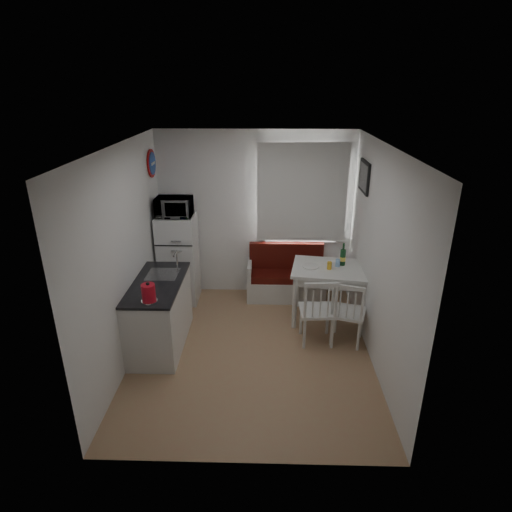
{
  "coord_description": "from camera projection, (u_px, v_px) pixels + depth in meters",
  "views": [
    {
      "loc": [
        0.18,
        -4.64,
        3.24
      ],
      "look_at": [
        0.04,
        0.5,
        1.13
      ],
      "focal_mm": 30.0,
      "sensor_mm": 36.0,
      "label": 1
    }
  ],
  "objects": [
    {
      "name": "picture_frame",
      "position": [
        364.0,
        177.0,
        5.73
      ],
      "size": [
        0.04,
        0.52,
        0.42
      ],
      "primitive_type": "cube",
      "color": "black",
      "rests_on": "wall_right"
    },
    {
      "name": "curtain",
      "position": [
        302.0,
        194.0,
        6.4
      ],
      "size": [
        1.35,
        0.02,
        1.5
      ],
      "primitive_type": "cube",
      "color": "white",
      "rests_on": "wall_back"
    },
    {
      "name": "kettle",
      "position": [
        149.0,
        293.0,
        4.82
      ],
      "size": [
        0.19,
        0.19,
        0.25
      ],
      "primitive_type": "cylinder",
      "color": "red",
      "rests_on": "kitchen_counter"
    },
    {
      "name": "drinking_glass_blue",
      "position": [
        338.0,
        263.0,
        5.99
      ],
      "size": [
        0.06,
        0.06,
        0.11
      ],
      "primitive_type": "cylinder",
      "color": "#92C0F8",
      "rests_on": "dining_table"
    },
    {
      "name": "bench",
      "position": [
        286.0,
        281.0,
        6.8
      ],
      "size": [
        1.23,
        0.47,
        0.88
      ],
      "color": "silver",
      "rests_on": "floor"
    },
    {
      "name": "wall_left",
      "position": [
        125.0,
        257.0,
        5.07
      ],
      "size": [
        0.02,
        3.5,
        2.6
      ],
      "primitive_type": "cube",
      "color": "white",
      "rests_on": "floor"
    },
    {
      "name": "wall_right",
      "position": [
        379.0,
        260.0,
        5.0
      ],
      "size": [
        0.02,
        3.5,
        2.6
      ],
      "primitive_type": "cube",
      "color": "white",
      "rests_on": "floor"
    },
    {
      "name": "wall_sign",
      "position": [
        152.0,
        163.0,
        6.09
      ],
      "size": [
        0.03,
        0.4,
        0.4
      ],
      "primitive_type": "cylinder",
      "rotation": [
        0.0,
        1.57,
        0.0
      ],
      "color": "#194397",
      "rests_on": "wall_left"
    },
    {
      "name": "dining_table",
      "position": [
        332.0,
        274.0,
        6.0
      ],
      "size": [
        1.2,
        0.92,
        0.82
      ],
      "rotation": [
        0.0,
        0.0,
        -0.15
      ],
      "color": "silver",
      "rests_on": "floor"
    },
    {
      "name": "floor",
      "position": [
        252.0,
        351.0,
        5.53
      ],
      "size": [
        3.0,
        3.5,
        0.02
      ],
      "primitive_type": "cube",
      "color": "tan",
      "rests_on": "ground"
    },
    {
      "name": "plate",
      "position": [
        311.0,
        266.0,
        5.99
      ],
      "size": [
        0.23,
        0.23,
        0.02
      ],
      "primitive_type": "cylinder",
      "color": "white",
      "rests_on": "dining_table"
    },
    {
      "name": "chair_right",
      "position": [
        350.0,
        308.0,
        5.45
      ],
      "size": [
        0.53,
        0.52,
        0.49
      ],
      "rotation": [
        0.0,
        0.0,
        -0.31
      ],
      "color": "silver",
      "rests_on": "floor"
    },
    {
      "name": "window",
      "position": [
        302.0,
        196.0,
        6.48
      ],
      "size": [
        1.22,
        0.06,
        1.47
      ],
      "primitive_type": "cube",
      "color": "silver",
      "rests_on": "wall_back"
    },
    {
      "name": "drinking_glass_orange",
      "position": [
        329.0,
        266.0,
        5.9
      ],
      "size": [
        0.06,
        0.06,
        0.11
      ],
      "primitive_type": "cylinder",
      "color": "gold",
      "rests_on": "dining_table"
    },
    {
      "name": "chair_left",
      "position": [
        319.0,
        306.0,
        5.44
      ],
      "size": [
        0.47,
        0.45,
        0.51
      ],
      "rotation": [
        0.0,
        0.0,
        0.06
      ],
      "color": "silver",
      "rests_on": "floor"
    },
    {
      "name": "fridge",
      "position": [
        179.0,
        259.0,
        6.59
      ],
      "size": [
        0.56,
        0.56,
        1.39
      ],
      "primitive_type": "cube",
      "color": "white",
      "rests_on": "floor"
    },
    {
      "name": "ceiling",
      "position": [
        251.0,
        146.0,
        4.54
      ],
      "size": [
        3.0,
        3.5,
        0.02
      ],
      "primitive_type": "cube",
      "color": "white",
      "rests_on": "wall_back"
    },
    {
      "name": "wall_back",
      "position": [
        256.0,
        215.0,
        6.65
      ],
      "size": [
        3.0,
        0.02,
        2.6
      ],
      "primitive_type": "cube",
      "color": "white",
      "rests_on": "floor"
    },
    {
      "name": "microwave",
      "position": [
        174.0,
        207.0,
        6.22
      ],
      "size": [
        0.52,
        0.35,
        0.29
      ],
      "primitive_type": "imported",
      "color": "white",
      "rests_on": "fridge"
    },
    {
      "name": "wall_front",
      "position": [
        243.0,
        343.0,
        3.42
      ],
      "size": [
        3.0,
        0.02,
        2.6
      ],
      "primitive_type": "cube",
      "color": "white",
      "rests_on": "floor"
    },
    {
      "name": "wine_bottle",
      "position": [
        343.0,
        254.0,
        5.99
      ],
      "size": [
        0.08,
        0.08,
        0.32
      ],
      "primitive_type": null,
      "color": "#14401F",
      "rests_on": "dining_table"
    },
    {
      "name": "kitchen_counter",
      "position": [
        160.0,
        313.0,
        5.53
      ],
      "size": [
        0.62,
        1.32,
        1.16
      ],
      "color": "silver",
      "rests_on": "floor"
    }
  ]
}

